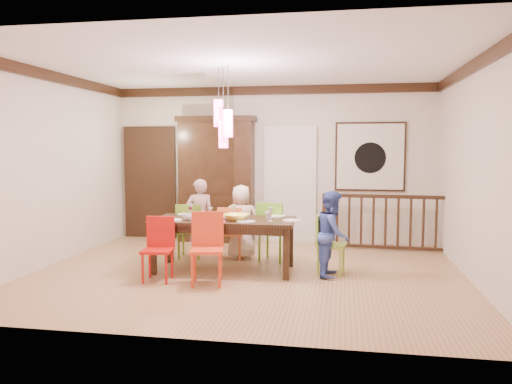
% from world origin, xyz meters
% --- Properties ---
extents(floor, '(6.00, 6.00, 0.00)m').
position_xyz_m(floor, '(0.00, 0.00, 0.00)').
color(floor, '#9C7A4B').
rests_on(floor, ground).
extents(ceiling, '(6.00, 6.00, 0.00)m').
position_xyz_m(ceiling, '(0.00, 0.00, 2.90)').
color(ceiling, white).
rests_on(ceiling, wall_back).
extents(wall_back, '(6.00, 0.00, 6.00)m').
position_xyz_m(wall_back, '(0.00, 2.50, 1.45)').
color(wall_back, beige).
rests_on(wall_back, floor).
extents(wall_left, '(0.00, 5.00, 5.00)m').
position_xyz_m(wall_left, '(-3.00, 0.00, 1.45)').
color(wall_left, beige).
rests_on(wall_left, floor).
extents(wall_right, '(0.00, 5.00, 5.00)m').
position_xyz_m(wall_right, '(3.00, 0.00, 1.45)').
color(wall_right, beige).
rests_on(wall_right, floor).
extents(crown_molding, '(6.00, 5.00, 0.16)m').
position_xyz_m(crown_molding, '(0.00, 0.00, 2.82)').
color(crown_molding, black).
rests_on(crown_molding, wall_back).
extents(panel_door, '(1.04, 0.07, 2.24)m').
position_xyz_m(panel_door, '(-2.40, 2.45, 1.05)').
color(panel_door, black).
rests_on(panel_door, wall_back).
extents(white_doorway, '(0.97, 0.05, 2.22)m').
position_xyz_m(white_doorway, '(0.35, 2.46, 1.05)').
color(white_doorway, silver).
rests_on(white_doorway, wall_back).
extents(painting, '(1.25, 0.06, 1.25)m').
position_xyz_m(painting, '(1.80, 2.46, 1.60)').
color(painting, black).
rests_on(painting, wall_back).
extents(pendant_cluster, '(0.27, 0.21, 1.14)m').
position_xyz_m(pendant_cluster, '(-0.35, 0.08, 2.11)').
color(pendant_cluster, '#EB4676').
rests_on(pendant_cluster, ceiling).
extents(dining_table, '(2.03, 0.96, 0.75)m').
position_xyz_m(dining_table, '(-0.35, 0.08, 0.66)').
color(dining_table, black).
rests_on(dining_table, floor).
extents(chair_far_left, '(0.43, 0.43, 0.88)m').
position_xyz_m(chair_far_left, '(-1.08, 0.81, 0.50)').
color(chair_far_left, olive).
rests_on(chair_far_left, floor).
extents(chair_far_mid, '(0.44, 0.44, 0.84)m').
position_xyz_m(chair_far_mid, '(-0.43, 0.84, 0.48)').
color(chair_far_mid, orange).
rests_on(chair_far_mid, floor).
extents(chair_far_right, '(0.51, 0.51, 0.93)m').
position_xyz_m(chair_far_right, '(0.27, 0.79, 0.53)').
color(chair_far_right, '#5EA322').
rests_on(chair_far_right, floor).
extents(chair_near_left, '(0.41, 0.41, 0.85)m').
position_xyz_m(chair_near_left, '(-1.08, -0.63, 0.48)').
color(chair_near_left, '#BC100C').
rests_on(chair_near_left, floor).
extents(chair_near_mid, '(0.49, 0.49, 0.93)m').
position_xyz_m(chair_near_mid, '(-0.40, -0.68, 0.53)').
color(chair_near_mid, red).
rests_on(chair_near_mid, floor).
extents(chair_end_right, '(0.43, 0.43, 0.83)m').
position_xyz_m(chair_end_right, '(1.17, 0.15, 0.48)').
color(chair_end_right, '#94C232').
rests_on(chair_end_right, floor).
extents(china_hutch, '(1.48, 0.46, 2.34)m').
position_xyz_m(china_hutch, '(-1.02, 2.30, 1.18)').
color(china_hutch, black).
rests_on(china_hutch, floor).
extents(balustrade, '(2.18, 0.21, 0.96)m').
position_xyz_m(balustrade, '(2.06, 1.95, 0.50)').
color(balustrade, black).
rests_on(balustrade, floor).
extents(person_far_left, '(0.54, 0.44, 1.26)m').
position_xyz_m(person_far_left, '(-0.97, 0.99, 0.63)').
color(person_far_left, '#D7A3A9').
rests_on(person_far_left, floor).
extents(person_far_mid, '(0.65, 0.49, 1.18)m').
position_xyz_m(person_far_mid, '(-0.26, 0.89, 0.59)').
color(person_far_mid, beige).
rests_on(person_far_mid, floor).
extents(person_end_right, '(0.49, 0.61, 1.18)m').
position_xyz_m(person_end_right, '(1.19, 0.04, 0.59)').
color(person_end_right, '#3B51A6').
rests_on(person_end_right, floor).
extents(serving_bowl, '(0.37, 0.37, 0.09)m').
position_xyz_m(serving_bowl, '(-0.15, -0.01, 0.79)').
color(serving_bowl, '#F7E646').
rests_on(serving_bowl, dining_table).
extents(small_bowl, '(0.24, 0.24, 0.06)m').
position_xyz_m(small_bowl, '(-0.64, 0.13, 0.78)').
color(small_bowl, white).
rests_on(small_bowl, dining_table).
extents(cup_left, '(0.14, 0.14, 0.09)m').
position_xyz_m(cup_left, '(-0.82, -0.14, 0.80)').
color(cup_left, silver).
rests_on(cup_left, dining_table).
extents(cup_right, '(0.14, 0.14, 0.10)m').
position_xyz_m(cup_right, '(0.28, 0.19, 0.80)').
color(cup_right, silver).
rests_on(cup_right, dining_table).
extents(plate_far_left, '(0.26, 0.26, 0.01)m').
position_xyz_m(plate_far_left, '(-1.02, 0.39, 0.76)').
color(plate_far_left, white).
rests_on(plate_far_left, dining_table).
extents(plate_far_mid, '(0.26, 0.26, 0.01)m').
position_xyz_m(plate_far_mid, '(-0.38, 0.34, 0.76)').
color(plate_far_mid, white).
rests_on(plate_far_mid, dining_table).
extents(plate_far_right, '(0.26, 0.26, 0.01)m').
position_xyz_m(plate_far_right, '(0.36, 0.43, 0.76)').
color(plate_far_right, white).
rests_on(plate_far_right, dining_table).
extents(plate_near_left, '(0.26, 0.26, 0.01)m').
position_xyz_m(plate_near_left, '(-1.02, -0.20, 0.76)').
color(plate_near_left, white).
rests_on(plate_near_left, dining_table).
extents(plate_near_mid, '(0.26, 0.26, 0.01)m').
position_xyz_m(plate_near_mid, '(0.02, -0.17, 0.76)').
color(plate_near_mid, white).
rests_on(plate_near_mid, dining_table).
extents(plate_end_right, '(0.26, 0.26, 0.01)m').
position_xyz_m(plate_end_right, '(0.63, 0.04, 0.76)').
color(plate_end_right, white).
rests_on(plate_end_right, dining_table).
extents(wine_glass_a, '(0.08, 0.08, 0.19)m').
position_xyz_m(wine_glass_a, '(-0.90, 0.24, 0.84)').
color(wine_glass_a, '#590C19').
rests_on(wine_glass_a, dining_table).
extents(wine_glass_b, '(0.08, 0.08, 0.19)m').
position_xyz_m(wine_glass_b, '(-0.24, 0.23, 0.84)').
color(wine_glass_b, silver).
rests_on(wine_glass_b, dining_table).
extents(wine_glass_c, '(0.08, 0.08, 0.19)m').
position_xyz_m(wine_glass_c, '(-0.50, -0.15, 0.84)').
color(wine_glass_c, '#590C19').
rests_on(wine_glass_c, dining_table).
extents(wine_glass_d, '(0.08, 0.08, 0.19)m').
position_xyz_m(wine_glass_d, '(0.34, -0.04, 0.84)').
color(wine_glass_d, silver).
rests_on(wine_glass_d, dining_table).
extents(napkin, '(0.18, 0.14, 0.01)m').
position_xyz_m(napkin, '(-0.35, -0.27, 0.76)').
color(napkin, '#D83359').
rests_on(napkin, dining_table).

